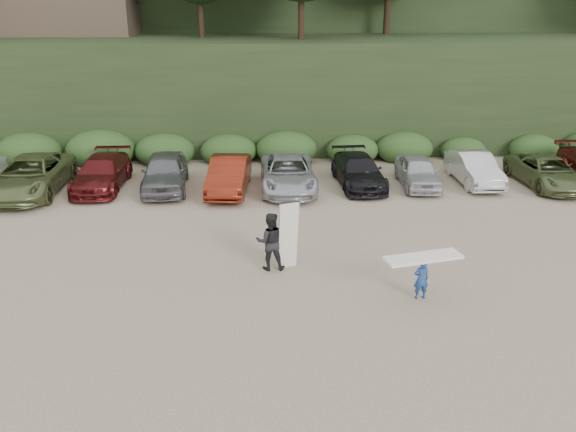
{
  "coord_description": "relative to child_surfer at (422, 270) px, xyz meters",
  "views": [
    {
      "loc": [
        0.01,
        -14.57,
        8.08
      ],
      "look_at": [
        0.77,
        3.0,
        1.3
      ],
      "focal_mm": 35.0,
      "sensor_mm": 36.0,
      "label": 1
    }
  ],
  "objects": [
    {
      "name": "ground",
      "position": [
        -4.45,
        0.41,
        -0.91
      ],
      "size": [
        120.0,
        120.0,
        0.0
      ],
      "primitive_type": "plane",
      "color": "tan",
      "rests_on": "ground"
    },
    {
      "name": "parked_cars",
      "position": [
        -3.18,
        10.4,
        -0.16
      ],
      "size": [
        39.44,
        6.02,
        1.65
      ],
      "color": "silver",
      "rests_on": "ground"
    },
    {
      "name": "child_surfer",
      "position": [
        0.0,
        0.0,
        0.0
      ],
      "size": [
        2.32,
        1.13,
        1.34
      ],
      "color": "navy",
      "rests_on": "ground"
    },
    {
      "name": "adult_surfer",
      "position": [
        -4.24,
        2.11,
        0.06
      ],
      "size": [
        1.37,
        0.72,
        2.25
      ],
      "color": "black",
      "rests_on": "ground"
    }
  ]
}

